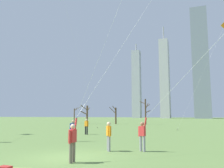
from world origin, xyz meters
The scene contains 14 objects.
ground_plane centered at (0.00, 0.00, 0.00)m, with size 400.00×400.00×0.00m, color #5B7A3D.
kite_flyer_foreground_right_blue centered at (6.30, 2.07, 4.43)m, with size 16.10×4.45×17.25m.
kite_flyer_midfield_right_yellow centered at (1.04, -0.23, 2.10)m, with size 3.19×8.46×12.01m.
kite_flyer_midfield_center_red centered at (-1.65, 6.26, 5.03)m, with size 6.71×1.36×16.68m.
bystander_watching_nearby centered at (-5.02, 12.15, 0.90)m, with size 0.50×0.28×1.62m.
bystander_strolling_midfield centered at (1.09, 2.40, 0.90)m, with size 0.36×0.43×1.62m.
distant_kite_high_overhead_orange centered at (10.06, 27.24, 14.51)m, with size 7.95×3.31×16.18m.
bare_tree_leftmost centered at (-17.85, 38.71, 2.28)m, with size 1.39×2.34×4.38m.
bare_tree_left_of_center centered at (-11.36, 40.20, 2.06)m, with size 1.79×1.19×4.08m.
bare_tree_center centered at (-22.35, 41.15, 2.04)m, with size 2.04×1.85×4.24m.
bare_tree_right_of_center centered at (-4.53, 40.74, 2.95)m, with size 2.28×1.65×5.51m.
skyline_slender_spire centered at (-11.99, 141.75, 25.56)m, with size 5.66×9.50×60.58m.
skyline_mid_tower_right centered at (9.91, 137.83, 33.75)m, with size 9.57×9.24×67.51m.
skyline_tall_tower centered at (-33.90, 154.37, 24.70)m, with size 6.00×5.51×54.72m.
Camera 1 is at (5.73, -10.08, 2.00)m, focal length 37.29 mm.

